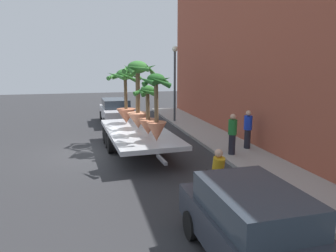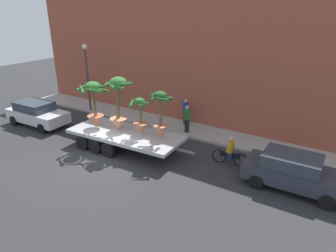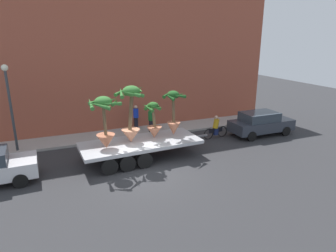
% 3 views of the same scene
% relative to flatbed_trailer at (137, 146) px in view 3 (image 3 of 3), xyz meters
% --- Properties ---
extents(ground_plane, '(60.00, 60.00, 0.00)m').
position_rel_flatbed_trailer_xyz_m(ground_plane, '(-0.07, -1.85, -0.78)').
color(ground_plane, '#2D2D30').
extents(sidewalk, '(24.00, 2.20, 0.15)m').
position_rel_flatbed_trailer_xyz_m(sidewalk, '(-0.07, 4.25, -0.71)').
color(sidewalk, '#A39E99').
rests_on(sidewalk, ground).
extents(building_facade, '(24.00, 1.20, 9.36)m').
position_rel_flatbed_trailer_xyz_m(building_facade, '(-0.07, 5.95, 3.90)').
color(building_facade, '#9E4C38').
rests_on(building_facade, ground).
extents(flatbed_trailer, '(7.45, 2.92, 0.98)m').
position_rel_flatbed_trailer_xyz_m(flatbed_trailer, '(0.00, 0.00, 0.00)').
color(flatbed_trailer, '#B7BABF').
rests_on(flatbed_trailer, ground).
extents(potted_palm_rear, '(1.32, 1.36, 2.55)m').
position_rel_flatbed_trailer_xyz_m(potted_palm_rear, '(2.32, 0.39, 1.43)').
color(potted_palm_rear, '#C17251').
rests_on(potted_palm_rear, flatbed_trailer).
extents(potted_palm_middle, '(1.77, 1.73, 2.65)m').
position_rel_flatbed_trailer_xyz_m(potted_palm_middle, '(-1.65, -0.28, 1.58)').
color(potted_palm_middle, '#B26647').
rests_on(potted_palm_middle, flatbed_trailer).
extents(potted_palm_front, '(1.66, 1.63, 3.02)m').
position_rel_flatbed_trailer_xyz_m(potted_palm_front, '(-0.21, 0.11, 1.75)').
color(potted_palm_front, tan).
rests_on(potted_palm_front, flatbed_trailer).
extents(potted_palm_extra, '(1.09, 1.10, 2.03)m').
position_rel_flatbed_trailer_xyz_m(potted_palm_extra, '(1.10, 0.30, 1.08)').
color(potted_palm_extra, '#C17251').
rests_on(potted_palm_extra, flatbed_trailer).
extents(cyclist, '(1.84, 0.38, 1.54)m').
position_rel_flatbed_trailer_xyz_m(cyclist, '(5.76, 1.44, -0.11)').
color(cyclist, black).
rests_on(cyclist, ground).
extents(parked_car, '(4.29, 1.88, 1.58)m').
position_rel_flatbed_trailer_xyz_m(parked_car, '(8.87, 0.87, 0.04)').
color(parked_car, '#2D333D').
rests_on(parked_car, ground).
extents(pedestrian_near_gate, '(0.36, 0.36, 1.71)m').
position_rel_flatbed_trailer_xyz_m(pedestrian_near_gate, '(1.35, 4.76, 0.26)').
color(pedestrian_near_gate, black).
rests_on(pedestrian_near_gate, sidewalk).
extents(pedestrian_far_left, '(0.36, 0.36, 1.71)m').
position_rel_flatbed_trailer_xyz_m(pedestrian_far_left, '(2.07, 3.66, 0.26)').
color(pedestrian_far_left, black).
rests_on(pedestrian_far_left, sidewalk).
extents(street_lamp, '(0.36, 0.36, 4.83)m').
position_rel_flatbed_trailer_xyz_m(street_lamp, '(-6.06, 3.45, 2.45)').
color(street_lamp, '#383D42').
rests_on(street_lamp, sidewalk).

